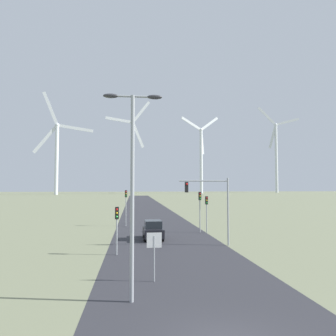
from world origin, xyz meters
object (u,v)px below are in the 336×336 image
(traffic_light_post_near_right, at_px, (207,206))
(car_approaching, at_px, (153,230))
(wind_turbine_center, at_px, (133,150))
(wind_turbine_far_right, at_px, (276,152))
(traffic_light_post_near_left, at_px, (117,220))
(wind_turbine_left, at_px, (57,150))
(wind_turbine_right, at_px, (201,154))
(traffic_light_post_mid_right, at_px, (200,203))
(streetlamp, at_px, (132,170))
(traffic_light_post_mid_left, at_px, (126,200))
(traffic_light_mast_overhead, at_px, (211,197))
(stop_sign_near, at_px, (154,247))

(traffic_light_post_near_right, xyz_separation_m, car_approaching, (-6.17, -4.03, -2.01))
(wind_turbine_center, distance_m, wind_turbine_far_right, 119.20)
(traffic_light_post_near_left, bearing_deg, wind_turbine_left, 104.14)
(wind_turbine_left, xyz_separation_m, wind_turbine_right, (95.15, 28.18, 1.36))
(wind_turbine_left, distance_m, wind_turbine_right, 99.25)
(traffic_light_post_mid_right, relative_size, wind_turbine_left, 0.07)
(streetlamp, xyz_separation_m, traffic_light_post_near_right, (8.13, 20.85, -2.92))
(streetlamp, distance_m, traffic_light_post_mid_left, 27.83)
(wind_turbine_far_right, bearing_deg, wind_turbine_center, -164.86)
(streetlamp, xyz_separation_m, car_approaching, (1.96, 16.81, -4.93))
(wind_turbine_center, bearing_deg, streetlamp, -89.88)
(traffic_light_post_near_left, xyz_separation_m, car_approaching, (3.11, 6.79, -1.70))
(traffic_light_post_near_right, bearing_deg, streetlamp, -111.29)
(traffic_light_mast_overhead, relative_size, wind_turbine_right, 0.10)
(traffic_light_post_near_right, distance_m, traffic_light_post_mid_left, 11.31)
(traffic_light_post_near_left, relative_size, wind_turbine_far_right, 0.05)
(streetlamp, distance_m, car_approaching, 17.63)
(traffic_light_mast_overhead, relative_size, wind_turbine_left, 0.09)
(traffic_light_post_mid_right, distance_m, wind_turbine_left, 177.88)
(traffic_light_mast_overhead, xyz_separation_m, wind_turbine_far_right, (107.86, 223.73, 28.89))
(traffic_light_post_mid_left, bearing_deg, wind_turbine_right, 75.27)
(traffic_light_post_near_right, distance_m, wind_turbine_left, 178.24)
(traffic_light_post_mid_left, bearing_deg, streetlamp, -88.21)
(wind_turbine_right, bearing_deg, traffic_light_post_near_left, -103.60)
(streetlamp, height_order, traffic_light_post_near_right, streetlamp)
(wind_turbine_right, relative_size, wind_turbine_far_right, 0.82)
(stop_sign_near, relative_size, traffic_light_post_near_right, 0.65)
(traffic_light_post_mid_right, bearing_deg, car_approaching, -142.73)
(streetlamp, xyz_separation_m, traffic_light_post_mid_right, (7.40, 20.95, -2.58))
(traffic_light_post_mid_left, xyz_separation_m, wind_turbine_right, (49.80, 189.40, 24.80))
(traffic_light_mast_overhead, height_order, wind_turbine_right, wind_turbine_right)
(traffic_light_post_near_left, relative_size, traffic_light_post_near_right, 0.89)
(wind_turbine_right, xyz_separation_m, wind_turbine_far_right, (65.66, 19.63, 4.89))
(traffic_light_mast_overhead, bearing_deg, traffic_light_post_near_left, -159.27)
(streetlamp, height_order, stop_sign_near, streetlamp)
(stop_sign_near, bearing_deg, streetlamp, -111.76)
(wind_turbine_right, bearing_deg, stop_sign_near, -102.57)
(traffic_light_mast_overhead, xyz_separation_m, wind_turbine_center, (-7.15, 192.60, 25.26))
(traffic_light_post_near_left, distance_m, car_approaching, 7.66)
(stop_sign_near, height_order, traffic_light_post_near_left, traffic_light_post_near_left)
(wind_turbine_center, xyz_separation_m, wind_turbine_right, (49.36, 11.49, -1.26))
(traffic_light_post_mid_left, bearing_deg, stop_sign_near, -85.26)
(streetlamp, height_order, wind_turbine_left, wind_turbine_left)
(traffic_light_post_near_right, height_order, traffic_light_mast_overhead, traffic_light_mast_overhead)
(streetlamp, relative_size, stop_sign_near, 3.57)
(streetlamp, bearing_deg, traffic_light_post_near_right, 68.71)
(traffic_light_post_mid_right, height_order, wind_turbine_center, wind_turbine_center)
(wind_turbine_left, bearing_deg, traffic_light_post_mid_left, -74.29)
(wind_turbine_center, bearing_deg, wind_turbine_left, -159.98)
(wind_turbine_left, bearing_deg, traffic_light_mast_overhead, -73.25)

